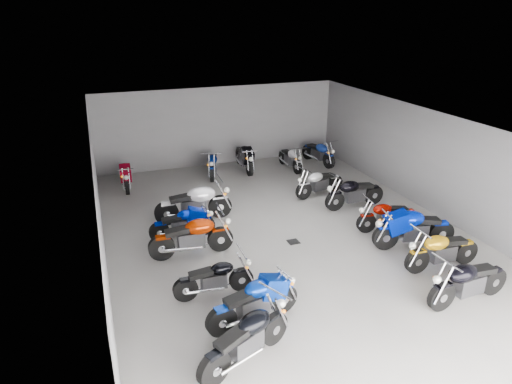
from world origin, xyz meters
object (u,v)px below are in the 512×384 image
motorcycle_left_c (215,278)px  motorcycle_right_b (442,250)px  motorcycle_right_c (413,229)px  motorcycle_right_d (387,216)px  motorcycle_left_e (183,223)px  motorcycle_back_f (319,152)px  motorcycle_left_f (194,203)px  motorcycle_back_d (245,157)px  drain_grate (293,242)px  motorcycle_left_b (255,301)px  motorcycle_left_d (192,236)px  motorcycle_back_c (213,163)px  motorcycle_back_e (290,158)px  motorcycle_left_a (247,338)px  motorcycle_right_e (354,193)px  motorcycle_back_a (125,175)px  motorcycle_right_a (468,281)px  motorcycle_right_f (319,182)px

motorcycle_left_c → motorcycle_right_b: 5.68m
motorcycle_right_c → motorcycle_right_d: (-0.04, 1.11, -0.09)m
motorcycle_left_e → motorcycle_back_f: motorcycle_back_f is taller
motorcycle_left_e → motorcycle_right_b: bearing=57.2°
motorcycle_left_f → motorcycle_back_d: 4.99m
drain_grate → motorcycle_left_b: size_ratio=0.15×
motorcycle_left_b → motorcycle_left_f: bearing=169.6°
motorcycle_left_d → motorcycle_left_e: 1.06m
motorcycle_right_b → motorcycle_back_c: bearing=24.2°
motorcycle_right_b → motorcycle_back_e: bearing=4.6°
motorcycle_right_c → motorcycle_back_c: size_ratio=1.15×
motorcycle_left_d → motorcycle_back_e: 7.63m
motorcycle_left_a → drain_grate: bearing=120.4°
motorcycle_left_a → motorcycle_right_d: bearing=98.5°
motorcycle_left_c → motorcycle_right_b: size_ratio=0.89×
motorcycle_right_e → motorcycle_back_a: 8.14m
motorcycle_left_d → motorcycle_back_c: bearing=162.2°
motorcycle_right_e → motorcycle_right_a: bearing=174.4°
motorcycle_right_a → motorcycle_left_a: bearing=87.7°
motorcycle_right_b → motorcycle_right_f: 5.42m
motorcycle_right_b → motorcycle_back_d: (-2.19, 8.85, 0.03)m
motorcycle_right_f → motorcycle_left_d: bearing=105.2°
motorcycle_back_f → motorcycle_back_d: bearing=-16.6°
motorcycle_left_a → motorcycle_back_c: (2.06, 10.07, -0.03)m
motorcycle_right_b → motorcycle_left_e: bearing=57.8°
drain_grate → motorcycle_left_c: bearing=-148.0°
motorcycle_left_b → motorcycle_right_e: (5.07, 4.48, -0.00)m
motorcycle_left_e → motorcycle_right_a: (5.26, -5.20, 0.08)m
motorcycle_right_b → motorcycle_back_e: motorcycle_right_b is taller
drain_grate → motorcycle_left_c: motorcycle_left_c is taller
motorcycle_right_c → motorcycle_back_e: 7.15m
motorcycle_right_b → motorcycle_back_a: size_ratio=1.01×
motorcycle_left_b → motorcycle_right_a: bearing=67.7°
motorcycle_right_b → motorcycle_left_b: bearing=96.4°
motorcycle_right_b → motorcycle_right_e: (-0.04, 4.05, 0.01)m
motorcycle_back_e → motorcycle_left_e: bearing=38.2°
motorcycle_right_e → motorcycle_back_e: motorcycle_right_e is taller
motorcycle_right_a → motorcycle_back_e: bearing=-3.5°
motorcycle_left_b → motorcycle_back_f: bearing=134.9°
motorcycle_left_b → motorcycle_right_a: motorcycle_right_a is taller
motorcycle_left_b → motorcycle_back_e: size_ratio=1.10×
motorcycle_left_d → motorcycle_right_a: size_ratio=1.03×
motorcycle_back_c → motorcycle_back_f: bearing=-163.7°
motorcycle_left_e → motorcycle_back_d: size_ratio=0.85×
motorcycle_right_c → motorcycle_right_b: bearing=-170.4°
motorcycle_left_a → motorcycle_back_c: size_ratio=1.01×
motorcycle_right_a → motorcycle_right_c: (0.49, 2.52, 0.03)m
motorcycle_left_e → motorcycle_back_c: (2.15, 4.79, 0.04)m
motorcycle_left_f → motorcycle_right_c: (5.19, -3.69, -0.01)m
motorcycle_right_a → motorcycle_back_f: 9.98m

